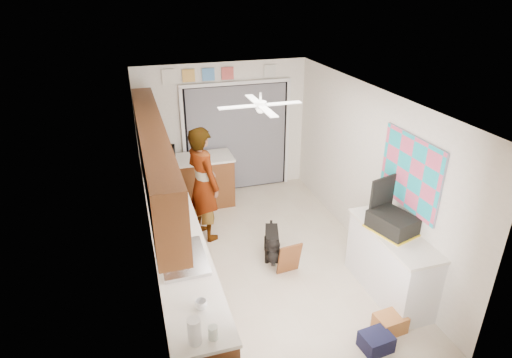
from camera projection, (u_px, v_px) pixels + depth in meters
floor at (264, 258)px, 6.47m from camera, size 5.00×5.00×0.00m
ceiling at (265, 95)px, 5.40m from camera, size 5.00×5.00×0.00m
wall_back at (224, 129)px, 8.10m from camera, size 3.20×0.00×3.20m
wall_front at (352, 302)px, 3.77m from camera, size 3.20×0.00×3.20m
wall_left at (147, 200)px, 5.51m from camera, size 0.00×5.00×5.00m
wall_right at (367, 170)px, 6.36m from camera, size 0.00×5.00×5.00m
left_base_cabinets at (175, 248)px, 5.93m from camera, size 0.60×4.80×0.90m
left_countertop at (173, 219)px, 5.73m from camera, size 0.62×4.80×0.04m
upper_cabinets at (154, 154)px, 5.49m from camera, size 0.32×4.00×0.80m
sink_basin at (184, 259)px, 4.85m from camera, size 0.50×0.76×0.06m
faucet at (166, 255)px, 4.76m from camera, size 0.03×0.03×0.22m
peninsula_base at (205, 181)px, 7.87m from camera, size 1.00×0.60×0.90m
peninsula_top at (203, 158)px, 7.67m from camera, size 1.04×0.64×0.04m
back_opening_recess at (237, 138)px, 8.22m from camera, size 2.00×0.06×2.10m
curtain_panel at (238, 139)px, 8.19m from camera, size 1.90×0.03×2.05m
door_trim_left at (184, 144)px, 7.93m from camera, size 0.06×0.04×2.10m
door_trim_right at (287, 134)px, 8.47m from camera, size 0.06×0.04×2.10m
door_trim_head at (236, 83)px, 7.74m from camera, size 2.10×0.04×0.06m
header_frame_0 at (189, 76)px, 7.47m from camera, size 0.22×0.02×0.22m
header_frame_1 at (208, 75)px, 7.56m from camera, size 0.22×0.02×0.22m
header_frame_2 at (228, 73)px, 7.65m from camera, size 0.22×0.02×0.22m
header_frame_4 at (270, 71)px, 7.86m from camera, size 0.22×0.02×0.22m
route66_sign at (168, 77)px, 7.37m from camera, size 0.22×0.02×0.26m
right_counter_base at (390, 264)px, 5.59m from camera, size 0.50×1.40×0.90m
right_counter_top at (394, 234)px, 5.39m from camera, size 0.54×1.44×0.04m
abstract_painting at (410, 173)px, 5.32m from camera, size 0.03×1.15×0.95m
ceiling_fan at (260, 105)px, 5.65m from camera, size 1.14×1.14×0.24m
microwave at (160, 160)px, 7.08m from camera, size 0.57×0.71×0.34m
cup at (201, 305)px, 4.12m from camera, size 0.14×0.14×0.10m
jar_b at (213, 333)px, 3.77m from camera, size 0.11×0.11×0.13m
paper_towel_roll at (194, 331)px, 3.70m from camera, size 0.12×0.12×0.26m
suitcase at (392, 223)px, 5.37m from camera, size 0.55×0.64×0.23m
suitcase_rim at (391, 230)px, 5.42m from camera, size 0.59×0.68×0.02m
suitcase_lid at (382, 195)px, 5.51m from camera, size 0.41×0.15×0.50m
cardboard_box at (390, 323)px, 5.10m from camera, size 0.38×0.30×0.22m
navy_crate at (376, 342)px, 4.85m from camera, size 0.36×0.31×0.21m
cabinet_door_panel at (289, 259)px, 6.03m from camera, size 0.35×0.16×0.51m
man at (203, 184)px, 6.67m from camera, size 0.68×0.80×1.87m
dog at (272, 242)px, 6.41m from camera, size 0.44×0.69×0.50m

